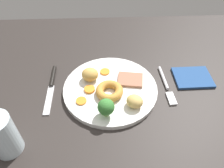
# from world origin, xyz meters

# --- Properties ---
(dining_table) EXTENTS (1.20, 0.84, 0.04)m
(dining_table) POSITION_xyz_m (0.00, 0.00, 0.02)
(dining_table) COLOR #2B2623
(dining_table) RESTS_ON ground
(dinner_plate) EXTENTS (0.27, 0.27, 0.01)m
(dinner_plate) POSITION_xyz_m (-0.01, -0.00, 0.04)
(dinner_plate) COLOR white
(dinner_plate) RESTS_ON dining_table
(meat_slice_main) EXTENTS (0.08, 0.07, 0.01)m
(meat_slice_main) POSITION_xyz_m (-0.07, -0.02, 0.05)
(meat_slice_main) COLOR #9E664C
(meat_slice_main) RESTS_ON dinner_plate
(yorkshire_pudding) EXTENTS (0.08, 0.08, 0.02)m
(yorkshire_pudding) POSITION_xyz_m (-0.01, 0.02, 0.06)
(yorkshire_pudding) COLOR #C68938
(yorkshire_pudding) RESTS_ON dinner_plate
(roast_potato_left) EXTENTS (0.06, 0.06, 0.03)m
(roast_potato_left) POSITION_xyz_m (-0.07, 0.07, 0.07)
(roast_potato_left) COLOR #D8B260
(roast_potato_left) RESTS_ON dinner_plate
(roast_potato_right) EXTENTS (0.05, 0.05, 0.04)m
(roast_potato_right) POSITION_xyz_m (0.04, -0.03, 0.07)
(roast_potato_right) COLOR tan
(roast_potato_right) RESTS_ON dinner_plate
(carrot_coin_front) EXTENTS (0.03, 0.03, 0.00)m
(carrot_coin_front) POSITION_xyz_m (0.07, 0.05, 0.05)
(carrot_coin_front) COLOR orange
(carrot_coin_front) RESTS_ON dinner_plate
(carrot_coin_back) EXTENTS (0.03, 0.03, 0.00)m
(carrot_coin_back) POSITION_xyz_m (-0.00, -0.06, 0.05)
(carrot_coin_back) COLOR orange
(carrot_coin_back) RESTS_ON dinner_plate
(carrot_coin_side) EXTENTS (0.03, 0.03, 0.01)m
(carrot_coin_side) POSITION_xyz_m (0.04, 0.01, 0.05)
(carrot_coin_side) COLOR orange
(carrot_coin_side) RESTS_ON dinner_plate
(broccoli_floret) EXTENTS (0.04, 0.04, 0.05)m
(broccoli_floret) POSITION_xyz_m (0.00, 0.09, 0.08)
(broccoli_floret) COLOR #8CB766
(broccoli_floret) RESTS_ON dinner_plate
(fork) EXTENTS (0.02, 0.15, 0.01)m
(fork) POSITION_xyz_m (-0.18, -0.01, 0.04)
(fork) COLOR silver
(fork) RESTS_ON dining_table
(knife) EXTENTS (0.02, 0.19, 0.01)m
(knife) POSITION_xyz_m (0.16, -0.03, 0.04)
(knife) COLOR black
(knife) RESTS_ON dining_table
(water_glass) EXTENTS (0.06, 0.06, 0.11)m
(water_glass) POSITION_xyz_m (0.22, 0.17, 0.09)
(water_glass) COLOR silver
(water_glass) RESTS_ON dining_table
(folded_napkin) EXTENTS (0.11, 0.09, 0.01)m
(folded_napkin) POSITION_xyz_m (-0.26, -0.04, 0.04)
(folded_napkin) COLOR navy
(folded_napkin) RESTS_ON dining_table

